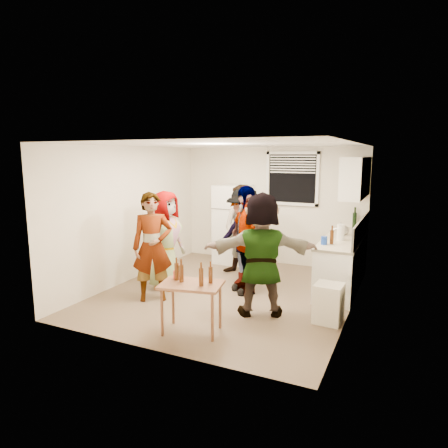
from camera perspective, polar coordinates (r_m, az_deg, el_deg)
The scene contains 23 objects.
room at distance 6.95m, azimuth 0.67°, elevation -9.79°, with size 4.00×4.50×2.50m, color silver, non-canonical shape.
window at distance 8.49m, azimuth 9.71°, elevation 6.41°, with size 1.12×0.10×1.06m, color white, non-canonical shape.
refrigerator at distance 8.70m, azimuth 1.30°, elevation -0.01°, with size 0.70×0.70×1.70m, color white.
counter_lower at distance 7.43m, azimuth 16.54°, elevation -5.43°, with size 0.60×2.20×0.86m, color white.
countertop at distance 7.33m, azimuth 16.71°, elevation -2.04°, with size 0.64×2.22×0.04m, color beige.
backsplash at distance 7.26m, azimuth 19.01°, elevation -0.66°, with size 0.03×2.20×0.36m, color #A19E93.
upper_cabinets at distance 7.38m, azimuth 18.36°, elevation 6.35°, with size 0.34×1.60×0.70m, color white.
kettle at distance 7.55m, azimuth 16.60°, elevation -1.53°, with size 0.25×0.21×0.21m, color silver, non-canonical shape.
paper_towel at distance 7.09m, azimuth 16.27°, elevation -2.24°, with size 0.13×0.13×0.28m, color white.
wine_bottle at distance 8.29m, azimuth 18.09°, elevation -0.63°, with size 0.08×0.08×0.32m, color black.
beer_bottle_counter at distance 6.75m, azimuth 15.10°, elevation -2.79°, with size 0.06×0.06×0.23m, color #47230C.
blue_cup at distance 6.68m, azimuth 14.08°, elevation -2.86°, with size 0.10×0.10×0.13m, color #173BA7.
picture_frame at distance 7.87m, azimuth 18.98°, elevation -0.61°, with size 0.02×0.20×0.16m, color gold.
trash_bin at distance 5.91m, azimuth 14.69°, elevation -11.13°, with size 0.38×0.38×0.55m, color white.
serving_table at distance 5.54m, azimuth -4.59°, elevation -15.10°, with size 0.80×0.53×0.67m, color brown, non-canonical shape.
beer_bottle_table at distance 5.29m, azimuth -1.93°, elevation -8.41°, with size 0.06×0.06×0.21m, color #47230C.
red_cup at distance 5.52m, azimuth -6.84°, elevation -7.72°, with size 0.08×0.08×0.11m, color #B0271A.
guest_grey at distance 7.33m, azimuth -8.16°, elevation -8.86°, with size 0.84×1.72×0.55m, color gray.
guest_stripe at distance 6.76m, azimuth -9.96°, elevation -10.53°, with size 0.64×1.76×0.42m, color #141933.
guest_back_left at distance 7.94m, azimuth 2.78°, elevation -7.29°, with size 0.86×1.78×0.67m, color brown.
guest_back_right at distance 7.38m, azimuth 2.86°, elevation -8.63°, with size 1.14×1.77×0.66m, color #44444A.
guest_black at distance 7.02m, azimuth 3.13°, elevation -9.59°, with size 1.08×1.84×0.45m, color black.
guest_orange at distance 6.12m, azimuth 5.22°, elevation -12.63°, with size 1.69×1.82×0.54m, color #E58356.
Camera 1 is at (2.70, -5.97, 2.33)m, focal length 32.00 mm.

